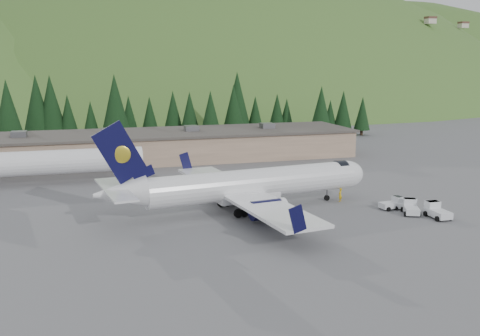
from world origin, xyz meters
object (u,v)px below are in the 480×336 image
object	(u,v)px
baggage_tug_b	(407,205)
baggage_tug_d	(436,211)
baggage_tug_a	(393,203)
baggage_tug_c	(411,207)
terminal_building	(165,145)
airliner	(246,185)
second_airliner	(46,162)
ramp_worker	(340,195)

from	to	relation	value
baggage_tug_b	baggage_tug_d	size ratio (longest dim) A/B	0.88
baggage_tug_d	baggage_tug_b	bearing A→B (deg)	20.23
baggage_tug_a	baggage_tug_c	distance (m)	2.56
terminal_building	baggage_tug_d	world-z (taller)	terminal_building
baggage_tug_c	baggage_tug_d	world-z (taller)	baggage_tug_d
airliner	baggage_tug_a	xyz separation A→B (m)	(17.35, -4.47, -2.40)
baggage_tug_a	baggage_tug_c	world-z (taller)	baggage_tug_c
baggage_tug_b	second_airliner	bearing A→B (deg)	-170.67
airliner	baggage_tug_d	world-z (taller)	airliner
baggage_tug_d	baggage_tug_a	bearing A→B (deg)	30.06
baggage_tug_d	baggage_tug_c	bearing A→B (deg)	39.87
baggage_tug_d	ramp_worker	bearing A→B (deg)	37.11
baggage_tug_c	airliner	bearing A→B (deg)	93.10
second_airliner	baggage_tug_d	distance (m)	54.02
terminal_building	baggage_tug_c	bearing A→B (deg)	-63.81
second_airliner	baggage_tug_d	size ratio (longest dim) A/B	8.35
terminal_building	baggage_tug_d	bearing A→B (deg)	-63.08
airliner	second_airliner	size ratio (longest dim) A/B	1.26
baggage_tug_c	baggage_tug_b	bearing A→B (deg)	5.05
airliner	baggage_tug_a	size ratio (longest dim) A/B	11.77
airliner	baggage_tug_a	bearing A→B (deg)	-21.99
second_airliner	baggage_tug_c	xyz separation A→B (m)	(42.06, -29.03, -2.58)
second_airliner	baggage_tug_b	distance (m)	50.77
airliner	baggage_tug_b	size ratio (longest dim) A/B	12.04
terminal_building	baggage_tug_a	bearing A→B (deg)	-63.38
baggage_tug_a	baggage_tug_c	bearing A→B (deg)	-76.83
airliner	ramp_worker	size ratio (longest dim) A/B	19.67
airliner	baggage_tug_c	distance (m)	19.55
baggage_tug_a	ramp_worker	size ratio (longest dim) A/B	1.67
baggage_tug_c	terminal_building	distance (m)	50.22
second_airliner	baggage_tug_b	size ratio (longest dim) A/B	9.52
second_airliner	baggage_tug_a	size ratio (longest dim) A/B	9.32
baggage_tug_b	baggage_tug_d	distance (m)	4.04
baggage_tug_c	baggage_tug_d	size ratio (longest dim) A/B	1.05
second_airliner	airliner	bearing A→B (deg)	-42.78
second_airliner	baggage_tug_d	xyz separation A→B (m)	(43.94, -31.32, -2.54)
airliner	baggage_tug_d	xyz separation A→B (m)	(20.03, -9.18, -2.29)
second_airliner	baggage_tug_d	world-z (taller)	second_airliner
terminal_building	ramp_worker	bearing A→B (deg)	-65.95
baggage_tug_b	terminal_building	xyz separation A→B (m)	(-22.66, 43.52, 1.98)
baggage_tug_a	baggage_tug_b	size ratio (longest dim) A/B	1.02
terminal_building	second_airliner	bearing A→B (deg)	-141.22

